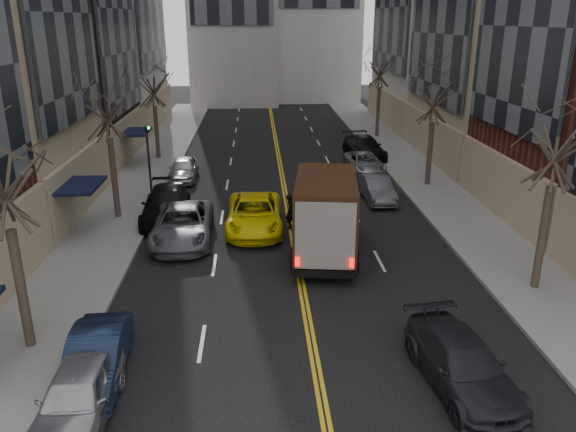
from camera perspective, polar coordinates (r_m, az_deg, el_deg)
name	(u,v)px	position (r m, az deg, el deg)	size (l,w,h in m)	color
sidewalk_left	(140,180)	(36.69, -14.76, 3.51)	(4.00, 66.00, 0.15)	slate
sidewalk_right	(421,176)	(37.49, 13.36, 3.96)	(4.00, 66.00, 0.15)	slate
tree_lf_mid	(105,89)	(28.70, -18.13, 12.20)	(3.20, 3.20, 8.91)	#382D23
tree_lf_far	(152,75)	(41.41, -13.62, 13.77)	(3.20, 3.20, 8.12)	#382D23
tree_rt_near	(561,121)	(21.60, 26.01, 8.70)	(3.20, 3.20, 8.71)	#382D23
tree_rt_mid	(436,84)	(34.43, 14.77, 12.86)	(3.20, 3.20, 8.32)	#382D23
tree_rt_far	(381,57)	(48.84, 9.42, 15.68)	(3.20, 3.20, 9.11)	#382D23
traffic_signal	(149,156)	(30.95, -13.98, 5.92)	(0.29, 0.26, 4.70)	black
ups_truck	(326,215)	(24.02, 3.84, 0.10)	(3.32, 6.84, 3.61)	black
observer_sedan	(462,364)	(16.80, 17.29, -14.18)	(2.55, 5.08, 1.41)	black
taxi	(254,214)	(27.26, -3.43, 0.21)	(2.63, 5.70, 1.58)	yellow
pedestrian	(291,211)	(27.34, 0.26, 0.49)	(0.64, 0.42, 1.74)	black
parked_lf_a	(78,395)	(15.89, -20.57, -16.65)	(1.72, 4.28, 1.46)	#B1B4B9
parked_lf_b	(96,357)	(17.28, -18.91, -13.40)	(1.47, 4.21, 1.39)	#101B33
parked_lf_c	(183,224)	(26.27, -10.64, -0.85)	(2.64, 5.73, 1.59)	#55595E
parked_lf_d	(166,205)	(29.19, -12.30, 1.12)	(2.24, 5.51, 1.60)	black
parked_lf_e	(183,169)	(36.35, -10.57, 4.72)	(1.69, 4.19, 1.43)	#A6A7AD
parked_rt_a	(377,189)	(32.00, 9.03, 2.73)	(1.43, 4.09, 1.35)	#474A4F
parked_rt_b	(365,163)	(38.04, 7.80, 5.40)	(2.10, 4.56, 1.27)	#929499
parked_rt_c	(364,147)	(41.91, 7.75, 6.94)	(2.21, 5.44, 1.58)	black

